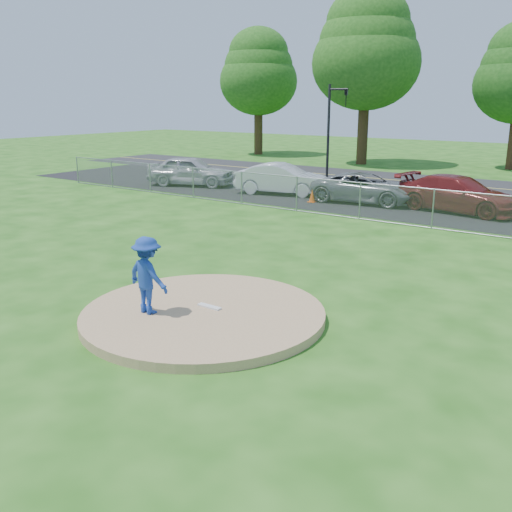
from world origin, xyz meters
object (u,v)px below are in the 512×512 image
Objects in this scene: pitcher at (148,275)px; parked_car_gray at (365,188)px; tree_left at (367,49)px; traffic_signal_left at (332,123)px; parked_car_white at (282,179)px; tree_far_left at (258,71)px; parked_car_silver at (191,171)px; traffic_cone at (312,196)px; parked_car_darkred at (458,194)px.

pitcher reaches higher than parked_car_gray.
tree_left is 2.51× the size of parked_car_gray.
traffic_signal_left is 7.03m from parked_car_white.
tree_far_left is 6.30× the size of pitcher.
tree_far_left reaches higher than pitcher.
tree_left is at bearing -31.66° from parked_car_silver.
pitcher is 0.36× the size of parked_car_white.
parked_car_gray is (10.43, 0.62, -0.13)m from parked_car_silver.
tree_left is 17.45m from parked_car_white.
tree_left reaches higher than parked_car_white.
pitcher is at bearing -72.75° from traffic_cone.
traffic_cone is 6.55m from parked_car_darkred.
parked_car_white is at bearing -79.25° from tree_left.
tree_left is at bearing -10.30° from tree_far_left.
pitcher is at bearing -58.00° from tree_far_left.
tree_left is 19.23m from traffic_cone.
parked_car_gray is at bearing 33.15° from traffic_cone.
parked_car_gray is (4.56, 0.20, -0.09)m from parked_car_white.
parked_car_darkred is at bearing -32.46° from traffic_signal_left.
traffic_signal_left reaches higher than parked_car_silver.
parked_car_gray is at bearing -50.10° from traffic_signal_left.
pitcher is at bearing -70.92° from traffic_signal_left.
tree_far_left is 20.62m from parked_car_silver.
pitcher is at bearing -161.81° from parked_car_silver.
pitcher is 0.35× the size of parked_car_silver.
traffic_signal_left is 1.12× the size of parked_car_gray.
pitcher is 20.55m from parked_car_silver.
parked_car_white is (0.71, -6.50, -2.57)m from traffic_signal_left.
tree_left reaches higher than parked_car_darkred.
traffic_cone is at bearing 116.82° from parked_car_gray.
pitcher is at bearing -170.24° from parked_car_white.
tree_far_left is at bearing 3.01° from parked_car_silver.
parked_car_white is (2.94, -15.50, -7.45)m from tree_left.
parked_car_silver is (8.07, -17.92, -6.22)m from tree_far_left.
traffic_cone is (3.19, -7.66, -3.05)m from traffic_signal_left.
parked_car_white reaches higher than traffic_cone.
parked_car_darkred is at bearing -91.63° from pitcher.
parked_car_white is at bearing 155.00° from traffic_cone.
pitcher is 0.32× the size of parked_car_darkred.
parked_car_silver is at bearing 174.97° from traffic_cone.
parked_car_white is 0.89× the size of parked_car_darkred.
parked_car_white is at bearing 86.20° from parked_car_gray.
parked_car_white reaches higher than parked_car_darkred.
parked_car_white is at bearing 101.13° from parked_car_darkred.
tree_far_left is at bearing 40.59° from parked_car_gray.
parked_car_silver reaches higher than parked_car_white.
traffic_signal_left is at bearing -76.04° from tree_left.
pitcher reaches higher than traffic_cone.
tree_far_left reaches higher than parked_car_white.
parked_car_silver is (-13.05, 15.88, -0.22)m from pitcher.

